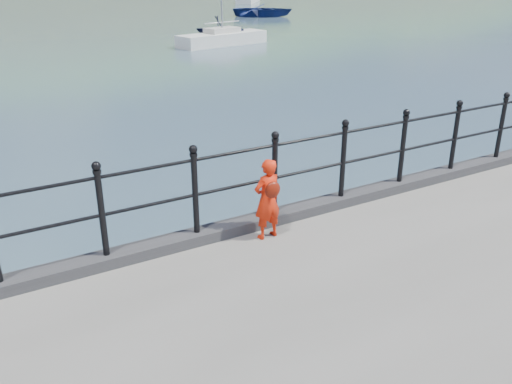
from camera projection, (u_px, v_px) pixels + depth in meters
ground at (233, 288)px, 7.97m from camera, size 600.00×600.00×0.00m
kerb at (237, 226)px, 7.44m from camera, size 60.00×0.30×0.15m
railing at (236, 176)px, 7.15m from camera, size 18.11×0.11×1.20m
far_shore at (45, 36)px, 225.17m from camera, size 830.00×200.00×156.00m
child at (267, 199)px, 7.10m from camera, size 0.43×0.34×1.11m
launch_blue at (263, 10)px, 50.19m from camera, size 6.69×6.41×1.13m
launch_navy at (220, 29)px, 33.33m from camera, size 3.90×3.83×1.56m
sailboat_far at (248, 0)px, 69.43m from camera, size 6.04×6.81×10.14m
sailboat_near at (222, 39)px, 32.28m from camera, size 5.97×2.76×8.00m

